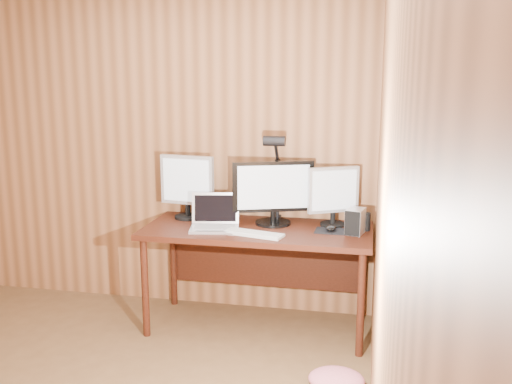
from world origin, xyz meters
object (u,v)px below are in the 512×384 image
(monitor_right, at_px, (333,194))
(laptop, at_px, (215,220))
(monitor_left, at_px, (187,185))
(hard_drive, at_px, (355,221))
(speaker, at_px, (367,222))
(phone, at_px, (232,232))
(keyboard, at_px, (253,233))
(monitor_center, at_px, (273,192))
(desk_lamp, at_px, (276,165))
(desk, at_px, (259,242))
(mouse, at_px, (331,228))

(monitor_right, distance_m, laptop, 0.86)
(monitor_left, distance_m, hard_drive, 1.27)
(speaker, bearing_deg, phone, -164.03)
(keyboard, height_order, hard_drive, hard_drive)
(monitor_center, height_order, phone, monitor_center)
(monitor_left, bearing_deg, speaker, 5.06)
(hard_drive, relative_size, speaker, 1.40)
(laptop, xyz_separation_m, hard_drive, (0.97, 0.05, 0.03))
(monitor_left, height_order, laptop, monitor_left)
(phone, distance_m, desk_lamp, 0.61)
(desk, relative_size, keyboard, 3.67)
(laptop, distance_m, keyboard, 0.33)
(monitor_right, bearing_deg, desk, 163.65)
(phone, bearing_deg, hard_drive, 22.84)
(monitor_left, relative_size, mouse, 4.21)
(speaker, height_order, desk_lamp, desk_lamp)
(monitor_center, bearing_deg, monitor_left, 156.76)
(desk, bearing_deg, monitor_right, 10.94)
(laptop, relative_size, desk_lamp, 0.55)
(monitor_right, xyz_separation_m, laptop, (-0.81, -0.23, -0.17))
(mouse, relative_size, desk_lamp, 0.17)
(monitor_left, relative_size, monitor_right, 1.12)
(keyboard, xyz_separation_m, desk_lamp, (0.08, 0.40, 0.41))
(monitor_center, height_order, monitor_left, monitor_left)
(desk, bearing_deg, mouse, -5.99)
(mouse, bearing_deg, hard_drive, 4.69)
(desk, height_order, laptop, laptop)
(laptop, bearing_deg, desk, 13.24)
(desk, xyz_separation_m, mouse, (0.51, -0.05, 0.15))
(hard_drive, bearing_deg, keyboard, -151.79)
(phone, bearing_deg, mouse, 27.53)
(laptop, bearing_deg, hard_drive, -7.74)
(laptop, relative_size, mouse, 3.32)
(phone, bearing_deg, monitor_left, 153.41)
(monitor_left, bearing_deg, hard_drive, 0.55)
(desk, xyz_separation_m, monitor_center, (0.09, 0.06, 0.36))
(monitor_right, relative_size, speaker, 3.36)
(monitor_right, distance_m, keyboard, 0.66)
(desk_lamp, bearing_deg, phone, -122.65)
(desk, relative_size, monitor_center, 2.82)
(monitor_right, bearing_deg, monitor_center, 158.45)
(desk, distance_m, hard_drive, 0.71)
(desk, relative_size, mouse, 14.14)
(desk_lamp, bearing_deg, monitor_right, -8.92)
(desk, xyz_separation_m, monitor_left, (-0.57, 0.10, 0.38))
(monitor_left, height_order, mouse, monitor_left)
(laptop, bearing_deg, monitor_right, 5.02)
(desk, bearing_deg, laptop, -155.81)
(phone, relative_size, speaker, 0.95)
(monitor_center, distance_m, speaker, 0.69)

